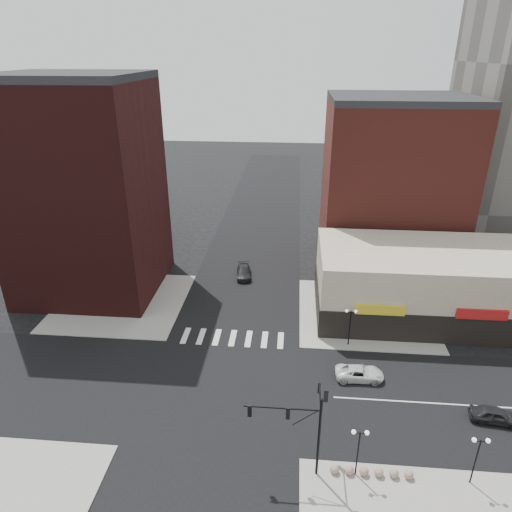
{
  "coord_description": "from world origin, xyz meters",
  "views": [
    {
      "loc": [
        5.92,
        -31.93,
        28.05
      ],
      "look_at": [
        2.64,
        5.38,
        11.0
      ],
      "focal_mm": 32.0,
      "sensor_mm": 36.0,
      "label": 1
    }
  ],
  "objects_px": {
    "street_lamp_se_b": "(479,449)",
    "traffic_signal": "(306,418)",
    "white_suv": "(360,373)",
    "street_lamp_ne": "(351,318)",
    "street_lamp_se_a": "(359,441)",
    "dark_sedan_east": "(495,415)",
    "dark_sedan_north": "(244,272)"
  },
  "relations": [
    {
      "from": "street_lamp_se_b",
      "to": "traffic_signal",
      "type": "bearing_deg",
      "value": 179.18
    },
    {
      "from": "street_lamp_se_b",
      "to": "white_suv",
      "type": "xyz_separation_m",
      "value": [
        -6.47,
        10.77,
        -2.67
      ]
    },
    {
      "from": "street_lamp_ne",
      "to": "white_suv",
      "type": "bearing_deg",
      "value": -84.24
    },
    {
      "from": "street_lamp_se_a",
      "to": "dark_sedan_east",
      "type": "height_order",
      "value": "street_lamp_se_a"
    },
    {
      "from": "street_lamp_se_b",
      "to": "dark_sedan_north",
      "type": "xyz_separation_m",
      "value": [
        -19.53,
        30.6,
        -2.63
      ]
    },
    {
      "from": "street_lamp_ne",
      "to": "dark_sedan_east",
      "type": "xyz_separation_m",
      "value": [
        10.99,
        -9.71,
        -2.61
      ]
    },
    {
      "from": "dark_sedan_north",
      "to": "street_lamp_ne",
      "type": "bearing_deg",
      "value": -57.04
    },
    {
      "from": "traffic_signal",
      "to": "dark_sedan_east",
      "type": "xyz_separation_m",
      "value": [
        15.76,
        6.12,
        -4.29
      ]
    },
    {
      "from": "street_lamp_ne",
      "to": "dark_sedan_north",
      "type": "bearing_deg",
      "value": 130.63
    },
    {
      "from": "street_lamp_se_a",
      "to": "dark_sedan_east",
      "type": "bearing_deg",
      "value": 27.66
    },
    {
      "from": "street_lamp_se_a",
      "to": "dark_sedan_north",
      "type": "relative_size",
      "value": 0.91
    },
    {
      "from": "traffic_signal",
      "to": "dark_sedan_north",
      "type": "height_order",
      "value": "traffic_signal"
    },
    {
      "from": "dark_sedan_east",
      "to": "street_lamp_ne",
      "type": "bearing_deg",
      "value": 56.22
    },
    {
      "from": "traffic_signal",
      "to": "street_lamp_ne",
      "type": "bearing_deg",
      "value": 73.25
    },
    {
      "from": "dark_sedan_north",
      "to": "street_lamp_se_b",
      "type": "bearing_deg",
      "value": -65.12
    },
    {
      "from": "white_suv",
      "to": "dark_sedan_north",
      "type": "bearing_deg",
      "value": 31.66
    },
    {
      "from": "traffic_signal",
      "to": "street_lamp_ne",
      "type": "distance_m",
      "value": 16.62
    },
    {
      "from": "traffic_signal",
      "to": "street_lamp_se_b",
      "type": "distance_m",
      "value": 11.88
    },
    {
      "from": "white_suv",
      "to": "street_lamp_ne",
      "type": "bearing_deg",
      "value": 4.06
    },
    {
      "from": "street_lamp_se_a",
      "to": "dark_sedan_north",
      "type": "height_order",
      "value": "street_lamp_se_a"
    },
    {
      "from": "dark_sedan_east",
      "to": "traffic_signal",
      "type": "bearing_deg",
      "value": 118.9
    },
    {
      "from": "traffic_signal",
      "to": "street_lamp_se_b",
      "type": "relative_size",
      "value": 1.87
    },
    {
      "from": "street_lamp_se_b",
      "to": "street_lamp_ne",
      "type": "relative_size",
      "value": 1.0
    },
    {
      "from": "white_suv",
      "to": "dark_sedan_north",
      "type": "xyz_separation_m",
      "value": [
        -13.06,
        19.83,
        0.05
      ]
    },
    {
      "from": "street_lamp_se_b",
      "to": "white_suv",
      "type": "relative_size",
      "value": 0.93
    },
    {
      "from": "street_lamp_se_b",
      "to": "dark_sedan_east",
      "type": "bearing_deg",
      "value": 57.57
    },
    {
      "from": "dark_sedan_east",
      "to": "dark_sedan_north",
      "type": "relative_size",
      "value": 0.87
    },
    {
      "from": "traffic_signal",
      "to": "white_suv",
      "type": "bearing_deg",
      "value": 63.48
    },
    {
      "from": "street_lamp_se_b",
      "to": "street_lamp_ne",
      "type": "bearing_deg",
      "value": 113.63
    },
    {
      "from": "traffic_signal",
      "to": "street_lamp_se_a",
      "type": "xyz_separation_m",
      "value": [
        3.76,
        -0.17,
        -1.67
      ]
    },
    {
      "from": "street_lamp_se_a",
      "to": "street_lamp_se_b",
      "type": "height_order",
      "value": "same"
    },
    {
      "from": "street_lamp_se_a",
      "to": "traffic_signal",
      "type": "bearing_deg",
      "value": 177.43
    }
  ]
}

